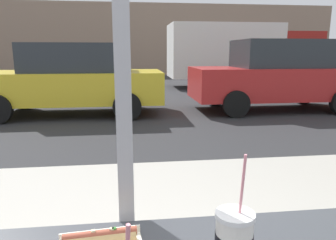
# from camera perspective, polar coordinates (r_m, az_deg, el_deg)

# --- Properties ---
(ground_plane) EXTENTS (60.00, 60.00, 0.00)m
(ground_plane) POSITION_cam_1_polar(r_m,az_deg,el_deg) (9.05, -7.06, 2.39)
(ground_plane) COLOR #2D2D30
(sidewalk_strip) EXTENTS (16.00, 2.80, 0.10)m
(sidewalk_strip) POSITION_cam_1_polar(r_m,az_deg,el_deg) (2.91, -6.77, -18.01)
(sidewalk_strip) COLOR #B2ADA3
(sidewalk_strip) RESTS_ON ground
(building_facade_far) EXTENTS (28.00, 1.20, 4.61)m
(building_facade_far) POSITION_cam_1_polar(r_m,az_deg,el_deg) (21.97, -7.30, 14.07)
(building_facade_far) COLOR gray
(building_facade_far) RESTS_ON ground
(soda_cup_right) EXTENTS (0.10, 0.10, 0.31)m
(soda_cup_right) POSITION_cam_1_polar(r_m,az_deg,el_deg) (0.88, 11.74, -20.29)
(soda_cup_right) COLOR white
(soda_cup_right) RESTS_ON window_counter
(hotdog_tray_far) EXTENTS (0.25, 0.12, 0.05)m
(hotdog_tray_far) POSITION_cam_1_polar(r_m,az_deg,el_deg) (0.99, -12.00, -20.18)
(hotdog_tray_far) COLOR silver
(hotdog_tray_far) RESTS_ON window_counter
(parked_car_yellow) EXTENTS (4.45, 1.99, 1.71)m
(parked_car_yellow) POSITION_cam_1_polar(r_m,az_deg,el_deg) (8.11, -16.94, 7.04)
(parked_car_yellow) COLOR gold
(parked_car_yellow) RESTS_ON ground
(parked_car_red) EXTENTS (4.36, 1.95, 1.82)m
(parked_car_red) POSITION_cam_1_polar(r_m,az_deg,el_deg) (8.87, 18.93, 7.58)
(parked_car_red) COLOR red
(parked_car_red) RESTS_ON ground
(box_truck) EXTENTS (6.36, 2.44, 2.67)m
(box_truck) POSITION_cam_1_polar(r_m,az_deg,el_deg) (14.43, 12.91, 11.72)
(box_truck) COLOR silver
(box_truck) RESTS_ON ground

